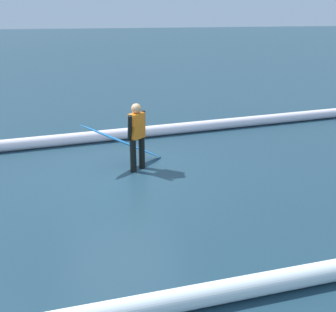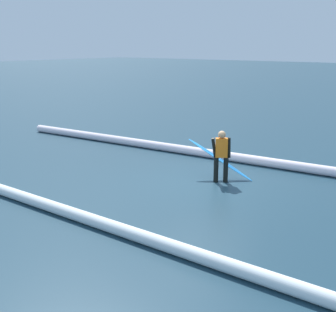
% 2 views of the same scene
% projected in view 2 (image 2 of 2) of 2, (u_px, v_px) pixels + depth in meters
% --- Properties ---
extents(ground_plane, '(170.07, 170.07, 0.00)m').
position_uv_depth(ground_plane, '(202.00, 182.00, 13.21)').
color(ground_plane, '#1D3949').
extents(surfer, '(0.44, 0.43, 1.52)m').
position_uv_depth(surfer, '(221.00, 154.00, 12.98)').
color(surfer, black).
rests_on(surfer, ground_plane).
extents(surfboard, '(2.00, 0.81, 1.16)m').
position_uv_depth(surfboard, '(220.00, 160.00, 13.48)').
color(surfboard, '#268CE5').
rests_on(surfboard, ground_plane).
extents(wave_crest_foreground, '(23.54, 2.14, 0.31)m').
position_uv_depth(wave_crest_foreground, '(293.00, 166.00, 14.33)').
color(wave_crest_foreground, white).
rests_on(wave_crest_foreground, ground_plane).
extents(wave_crest_midground, '(21.97, 0.42, 0.28)m').
position_uv_depth(wave_crest_midground, '(56.00, 208.00, 10.72)').
color(wave_crest_midground, white).
rests_on(wave_crest_midground, ground_plane).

